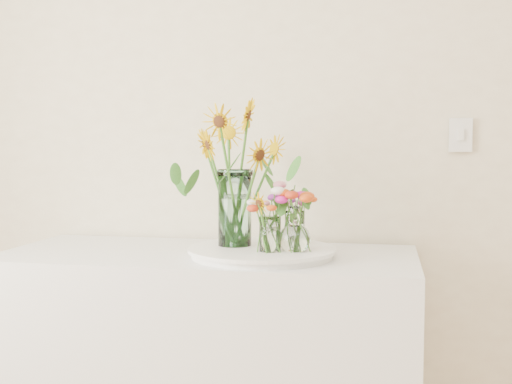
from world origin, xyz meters
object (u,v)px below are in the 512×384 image
mason_jar (235,208)px  small_vase_a (270,235)px  counter (208,381)px  tray (262,253)px  small_vase_b (295,229)px  small_vase_c (295,228)px

mason_jar → small_vase_a: mason_jar is taller
counter → tray: size_ratio=3.05×
counter → small_vase_a: bearing=-26.0°
small_vase_b → mason_jar: bearing=161.3°
mason_jar → small_vase_c: bearing=23.0°
small_vase_b → small_vase_a: bearing=-161.6°
small_vase_a → small_vase_c: (0.05, 0.18, 0.00)m
tray → mason_jar: mason_jar is taller
tray → small_vase_b: size_ratio=3.11×
tray → small_vase_a: bearing=-59.9°
counter → small_vase_a: 0.59m
mason_jar → small_vase_b: 0.23m
mason_jar → small_vase_a: 0.18m
tray → small_vase_a: size_ratio=3.95×
tray → small_vase_c: bearing=50.1°
counter → small_vase_b: (0.31, -0.09, 0.55)m
small_vase_a → small_vase_c: 0.19m
tray → small_vase_a: small_vase_a is taller
mason_jar → small_vase_a: bearing=-35.2°
counter → tray: (0.20, -0.05, 0.46)m
mason_jar → small_vase_c: mason_jar is taller
counter → small_vase_b: small_vase_b is taller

